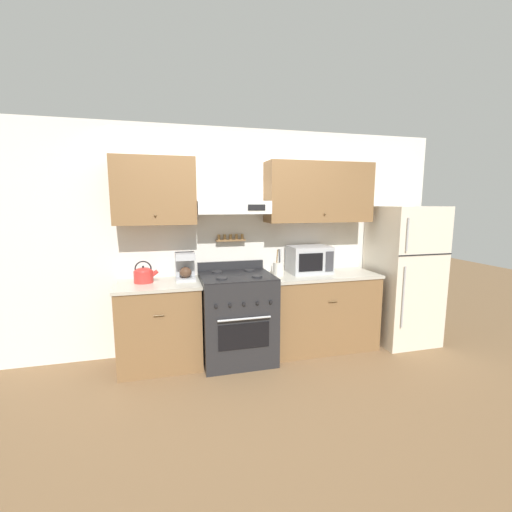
% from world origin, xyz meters
% --- Properties ---
extents(ground_plane, '(16.00, 16.00, 0.00)m').
position_xyz_m(ground_plane, '(0.00, 0.00, 0.00)').
color(ground_plane, brown).
extents(wall_back, '(5.20, 0.46, 2.55)m').
position_xyz_m(wall_back, '(0.09, 0.59, 1.45)').
color(wall_back, silver).
rests_on(wall_back, ground_plane).
extents(counter_left, '(0.85, 0.63, 0.90)m').
position_xyz_m(counter_left, '(-0.81, 0.32, 0.45)').
color(counter_left, brown).
rests_on(counter_left, ground_plane).
extents(counter_right, '(1.28, 0.63, 0.90)m').
position_xyz_m(counter_right, '(1.03, 0.32, 0.45)').
color(counter_right, brown).
rests_on(counter_right, ground_plane).
extents(stove_range, '(0.77, 0.74, 1.04)m').
position_xyz_m(stove_range, '(-0.00, 0.26, 0.48)').
color(stove_range, '#232326').
rests_on(stove_range, ground_plane).
extents(refrigerator, '(0.70, 0.73, 1.68)m').
position_xyz_m(refrigerator, '(2.10, 0.25, 0.84)').
color(refrigerator, beige).
rests_on(refrigerator, ground_plane).
extents(tea_kettle, '(0.25, 0.20, 0.23)m').
position_xyz_m(tea_kettle, '(-0.96, 0.38, 0.98)').
color(tea_kettle, red).
rests_on(tea_kettle, counter_left).
extents(coffee_maker, '(0.20, 0.24, 0.30)m').
position_xyz_m(coffee_maker, '(-0.53, 0.41, 1.05)').
color(coffee_maker, '#ADAFB5').
rests_on(coffee_maker, counter_left).
extents(microwave, '(0.48, 0.36, 0.32)m').
position_xyz_m(microwave, '(0.91, 0.40, 1.06)').
color(microwave, '#ADAFB5').
rests_on(microwave, counter_right).
extents(utensil_crock, '(0.13, 0.13, 0.30)m').
position_xyz_m(utensil_crock, '(0.52, 0.38, 0.97)').
color(utensil_crock, silver).
rests_on(utensil_crock, counter_right).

